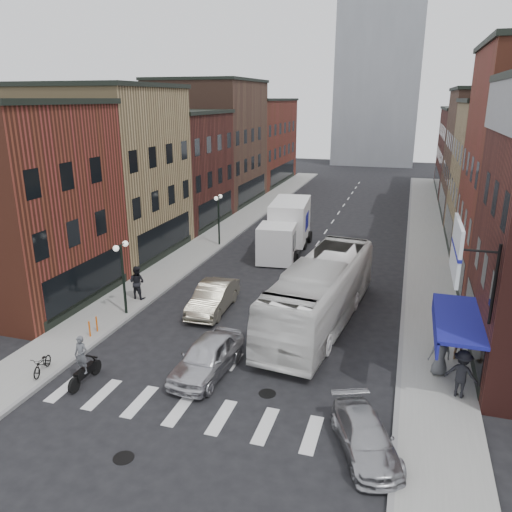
{
  "coord_description": "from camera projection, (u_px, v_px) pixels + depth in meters",
  "views": [
    {
      "loc": [
        6.68,
        -17.74,
        11.29
      ],
      "look_at": [
        -0.97,
        7.1,
        3.06
      ],
      "focal_mm": 35.0,
      "sensor_mm": 36.0,
      "label": 1
    }
  ],
  "objects": [
    {
      "name": "curb_left",
      "position": [
        240.0,
        234.0,
        43.45
      ],
      "size": [
        0.2,
        74.0,
        0.16
      ],
      "primitive_type": "cube",
      "color": "gray",
      "rests_on": "ground"
    },
    {
      "name": "streetlamp_far",
      "position": [
        219.0,
        210.0,
        39.04
      ],
      "size": [
        0.32,
        1.22,
        4.11
      ],
      "color": "black",
      "rests_on": "ground"
    },
    {
      "name": "ped_right_b",
      "position": [
        460.0,
        342.0,
        22.04
      ],
      "size": [
        1.11,
        0.86,
        1.7
      ],
      "primitive_type": "imported",
      "rotation": [
        0.0,
        0.0,
        2.72
      ],
      "color": "#8B6747",
      "rests_on": "sidewalk_right"
    },
    {
      "name": "awning_blue",
      "position": [
        453.0,
        320.0,
        20.42
      ],
      "size": [
        1.8,
        5.0,
        0.78
      ],
      "color": "navy",
      "rests_on": "ground"
    },
    {
      "name": "curb_car",
      "position": [
        365.0,
        437.0,
        16.51
      ],
      "size": [
        3.09,
        4.39,
        1.18
      ],
      "primitive_type": "imported",
      "rotation": [
        0.0,
        0.0,
        0.4
      ],
      "color": "#A4A4A9",
      "rests_on": "ground"
    },
    {
      "name": "bldg_left_mid_a",
      "position": [
        101.0,
        172.0,
        36.55
      ],
      "size": [
        10.3,
        10.2,
        12.3
      ],
      "color": "#9B8155",
      "rests_on": "ground"
    },
    {
      "name": "motorcycle_rider",
      "position": [
        83.0,
        362.0,
        20.37
      ],
      "size": [
        0.6,
        2.12,
        2.16
      ],
      "rotation": [
        0.0,
        0.0,
        -0.01
      ],
      "color": "black",
      "rests_on": "ground"
    },
    {
      "name": "sedan_left_near",
      "position": [
        207.0,
        357.0,
        21.22
      ],
      "size": [
        2.23,
        4.77,
        1.58
      ],
      "primitive_type": "imported",
      "rotation": [
        0.0,
        0.0,
        -0.08
      ],
      "color": "silver",
      "rests_on": "ground"
    },
    {
      "name": "billboard_sign",
      "position": [
        459.0,
        251.0,
        17.64
      ],
      "size": [
        1.52,
        3.0,
        3.7
      ],
      "color": "black",
      "rests_on": "ground"
    },
    {
      "name": "curb_right",
      "position": [
        407.0,
        248.0,
        39.52
      ],
      "size": [
        0.2,
        74.0,
        0.16
      ],
      "primitive_type": "cube",
      "color": "gray",
      "rests_on": "ground"
    },
    {
      "name": "transit_bus",
      "position": [
        321.0,
        292.0,
        25.77
      ],
      "size": [
        4.24,
        12.58,
        3.43
      ],
      "primitive_type": "imported",
      "rotation": [
        0.0,
        0.0,
        -0.11
      ],
      "color": "silver",
      "rests_on": "ground"
    },
    {
      "name": "bldg_right_far_b",
      "position": [
        484.0,
        151.0,
        60.32
      ],
      "size": [
        10.3,
        16.2,
        10.3
      ],
      "color": "#3F1A16",
      "rests_on": "ground"
    },
    {
      "name": "sidewalk_left",
      "position": [
        224.0,
        232.0,
        43.85
      ],
      "size": [
        3.0,
        74.0,
        0.15
      ],
      "primitive_type": "cube",
      "color": "gray",
      "rests_on": "ground"
    },
    {
      "name": "bldg_left_near",
      "position": [
        5.0,
        203.0,
        28.05
      ],
      "size": [
        10.3,
        9.2,
        11.3
      ],
      "color": "maroon",
      "rests_on": "ground"
    },
    {
      "name": "parked_bicycle",
      "position": [
        42.0,
        364.0,
        21.11
      ],
      "size": [
        0.93,
        1.65,
        0.82
      ],
      "primitive_type": "imported",
      "rotation": [
        0.0,
        0.0,
        0.26
      ],
      "color": "black",
      "rests_on": "sidewalk_left"
    },
    {
      "name": "ped_left_solo",
      "position": [
        137.0,
        282.0,
        28.85
      ],
      "size": [
        1.0,
        0.63,
        1.97
      ],
      "primitive_type": "imported",
      "rotation": [
        0.0,
        0.0,
        3.06
      ],
      "color": "black",
      "rests_on": "sidewalk_left"
    },
    {
      "name": "bike_rack",
      "position": [
        93.0,
        326.0,
        24.6
      ],
      "size": [
        0.08,
        0.68,
        0.8
      ],
      "color": "#D8590C",
      "rests_on": "sidewalk_left"
    },
    {
      "name": "sedan_left_far",
      "position": [
        213.0,
        298.0,
        27.55
      ],
      "size": [
        1.83,
        4.82,
        1.57
      ],
      "primitive_type": "imported",
      "rotation": [
        0.0,
        0.0,
        0.04
      ],
      "color": "#B3AB91",
      "rests_on": "ground"
    },
    {
      "name": "box_truck",
      "position": [
        286.0,
        228.0,
        37.94
      ],
      "size": [
        3.18,
        8.85,
        3.76
      ],
      "rotation": [
        0.0,
        0.0,
        0.1
      ],
      "color": "white",
      "rests_on": "ground"
    },
    {
      "name": "bldg_left_mid_b",
      "position": [
        165.0,
        168.0,
        45.96
      ],
      "size": [
        10.3,
        10.2,
        10.3
      ],
      "color": "#3F1A16",
      "rests_on": "ground"
    },
    {
      "name": "bldg_left_far_b",
      "position": [
        248.0,
        141.0,
        68.59
      ],
      "size": [
        10.3,
        16.2,
        11.3
      ],
      "color": "maroon",
      "rests_on": "ground"
    },
    {
      "name": "ped_right_c",
      "position": [
        440.0,
        354.0,
        20.86
      ],
      "size": [
        1.04,
        0.84,
        1.86
      ],
      "primitive_type": "imported",
      "rotation": [
        0.0,
        0.0,
        3.45
      ],
      "color": "#4F5156",
      "rests_on": "sidewalk_right"
    },
    {
      "name": "bldg_left_far_a",
      "position": [
        209.0,
        142.0,
        55.53
      ],
      "size": [
        10.3,
        12.2,
        13.3
      ],
      "color": "#513428",
      "rests_on": "ground"
    },
    {
      "name": "bldg_right_far_a",
      "position": [
        503.0,
        155.0,
        47.27
      ],
      "size": [
        10.3,
        12.2,
        12.3
      ],
      "color": "#513428",
      "rests_on": "ground"
    },
    {
      "name": "ped_right_a",
      "position": [
        462.0,
        374.0,
        19.27
      ],
      "size": [
        1.4,
        0.98,
        1.97
      ],
      "primitive_type": "imported",
      "rotation": [
        0.0,
        0.0,
        2.84
      ],
      "color": "black",
      "rests_on": "sidewalk_right"
    },
    {
      "name": "sidewalk_right",
      "position": [
        427.0,
        248.0,
        39.08
      ],
      "size": [
        3.0,
        74.0,
        0.15
      ],
      "primitive_type": "cube",
      "color": "gray",
      "rests_on": "ground"
    },
    {
      "name": "distant_tower",
      "position": [
        384.0,
        14.0,
        84.96
      ],
      "size": [
        14.0,
        14.0,
        50.0
      ],
      "primitive_type": "cube",
      "color": "#9399A0",
      "rests_on": "ground"
    },
    {
      "name": "streetlamp_near",
      "position": [
        122.0,
        265.0,
        26.29
      ],
      "size": [
        0.32,
        1.22,
        4.11
      ],
      "color": "black",
      "rests_on": "ground"
    },
    {
      "name": "crosswalk_stripes",
      "position": [
        202.0,
        413.0,
        18.71
      ],
      "size": [
        12.0,
        2.2,
        0.01
      ],
      "primitive_type": "cube",
      "color": "silver",
      "rests_on": "ground"
    },
    {
      "name": "ground",
      "position": [
        229.0,
        373.0,
        21.45
      ],
      "size": [
        160.0,
        160.0,
        0.0
      ],
      "primitive_type": "plane",
      "color": "black",
      "rests_on": "ground"
    }
  ]
}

